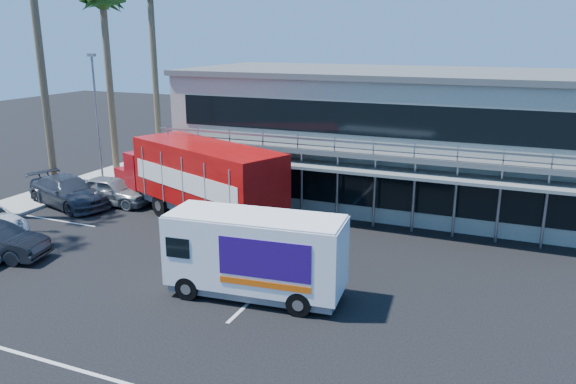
% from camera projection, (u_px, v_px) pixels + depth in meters
% --- Properties ---
extents(ground, '(120.00, 120.00, 0.00)m').
position_uv_depth(ground, '(206.00, 289.00, 20.97)').
color(ground, black).
rests_on(ground, ground).
extents(building, '(22.40, 12.00, 7.30)m').
position_uv_depth(building, '(384.00, 135.00, 32.13)').
color(building, gray).
rests_on(building, ground).
extents(curb_strip, '(3.00, 32.00, 0.16)m').
position_uv_depth(curb_strip, '(32.00, 201.00, 31.88)').
color(curb_strip, '#A5A399').
rests_on(curb_strip, ground).
extents(palm_e, '(2.80, 2.80, 12.25)m').
position_uv_depth(palm_e, '(104.00, 12.00, 35.16)').
color(palm_e, brown).
rests_on(palm_e, ground).
extents(palm_f, '(2.80, 2.80, 13.25)m').
position_uv_depth(palm_f, '(150.00, 1.00, 39.95)').
color(palm_f, brown).
rests_on(palm_f, ground).
extents(light_pole_far, '(0.50, 0.25, 8.09)m').
position_uv_depth(light_pole_far, '(97.00, 113.00, 34.83)').
color(light_pole_far, gray).
rests_on(light_pole_far, ground).
extents(red_truck, '(11.91, 7.08, 3.97)m').
position_uv_depth(red_truck, '(197.00, 177.00, 28.48)').
color(red_truck, maroon).
rests_on(red_truck, ground).
extents(white_van, '(6.50, 2.76, 3.09)m').
position_uv_depth(white_van, '(255.00, 254.00, 19.94)').
color(white_van, white).
rests_on(white_van, ground).
extents(parked_car_d, '(6.05, 3.77, 1.63)m').
position_uv_depth(parked_car_d, '(68.00, 191.00, 30.99)').
color(parked_car_d, '#2C303B').
rests_on(parked_car_d, ground).
extents(parked_car_e, '(4.78, 2.16, 1.59)m').
position_uv_depth(parked_car_e, '(111.00, 191.00, 31.26)').
color(parked_car_e, slate).
rests_on(parked_car_e, ground).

